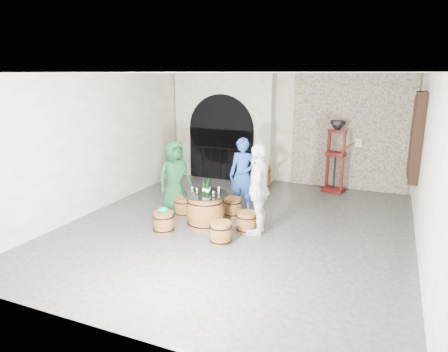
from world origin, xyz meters
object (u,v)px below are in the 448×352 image
at_px(barrel_stool_near_right, 221,233).
at_px(side_barrel, 263,177).
at_px(barrel_stool_right, 247,222).
at_px(wine_bottle_right, 209,187).
at_px(barrel_stool_near_left, 164,222).
at_px(person_white, 259,189).
at_px(person_green, 175,176).
at_px(person_blue, 243,176).
at_px(wine_bottle_center, 207,189).
at_px(barrel_stool_far, 232,207).
at_px(corking_press, 336,151).
at_px(barrel_stool_left, 184,206).
at_px(wine_bottle_left, 204,188).
at_px(barrel_table, 206,210).

distance_m(barrel_stool_near_right, side_barrel, 4.00).
xyz_separation_m(barrel_stool_right, wine_bottle_right, (-0.85, -0.02, 0.67)).
height_order(barrel_stool_near_left, person_white, person_white).
bearing_deg(wine_bottle_right, side_barrel, 87.25).
bearing_deg(barrel_stool_near_right, person_green, 143.26).
xyz_separation_m(person_blue, person_white, (0.76, -1.12, 0.06)).
xyz_separation_m(barrel_stool_near_right, person_green, (-1.74, 1.30, 0.64)).
height_order(barrel_stool_near_right, wine_bottle_center, wine_bottle_center).
relative_size(barrel_stool_far, corking_press, 0.23).
distance_m(side_barrel, corking_press, 2.14).
distance_m(barrel_stool_left, person_green, 0.74).
distance_m(barrel_stool_near_left, person_blue, 2.21).
xyz_separation_m(person_blue, wine_bottle_center, (-0.29, -1.31, -0.01)).
bearing_deg(person_green, person_white, -73.43).
height_order(person_blue, side_barrel, person_blue).
xyz_separation_m(person_white, wine_bottle_right, (-1.09, -0.05, -0.06)).
bearing_deg(barrel_stool_near_right, wine_bottle_center, 133.83).
height_order(barrel_stool_near_right, barrel_stool_near_left, same).
height_order(barrel_stool_left, corking_press, corking_press).
xyz_separation_m(barrel_stool_near_right, wine_bottle_left, (-0.64, 0.60, 0.67)).
bearing_deg(barrel_stool_near_left, wine_bottle_right, 41.49).
bearing_deg(side_barrel, barrel_stool_left, -108.89).
height_order(barrel_stool_right, side_barrel, side_barrel).
relative_size(person_blue, person_white, 0.94).
xyz_separation_m(barrel_stool_left, barrel_stool_near_left, (0.09, -1.05, 0.00)).
bearing_deg(barrel_stool_near_right, barrel_table, 134.31).
xyz_separation_m(barrel_stool_left, barrel_stool_right, (1.68, -0.37, 0.00)).
relative_size(person_green, wine_bottle_center, 5.23).
xyz_separation_m(wine_bottle_center, corking_press, (2.04, 3.84, 0.27)).
bearing_deg(barrel_stool_left, person_blue, 33.73).
height_order(wine_bottle_center, side_barrel, wine_bottle_center).
xyz_separation_m(wine_bottle_left, side_barrel, (0.21, 3.38, -0.55)).
relative_size(barrel_stool_far, barrel_stool_near_left, 1.00).
xyz_separation_m(barrel_table, person_white, (1.14, 0.11, 0.57)).
height_order(barrel_table, barrel_stool_near_right, barrel_table).
relative_size(barrel_table, person_white, 0.51).
relative_size(wine_bottle_left, side_barrel, 0.50).
height_order(wine_bottle_center, corking_press, corking_press).
distance_m(barrel_stool_near_right, corking_press, 4.74).
height_order(barrel_stool_left, wine_bottle_left, wine_bottle_left).
height_order(barrel_stool_far, corking_press, corking_press).
distance_m(barrel_stool_near_left, person_green, 1.46).
distance_m(barrel_stool_far, barrel_stool_near_left, 1.73).
bearing_deg(person_blue, person_white, -56.66).
relative_size(barrel_stool_near_left, wine_bottle_left, 1.37).
bearing_deg(corking_press, person_blue, -112.90).
bearing_deg(person_white, barrel_table, -91.89).
bearing_deg(wine_bottle_right, barrel_stool_left, 154.29).
bearing_deg(person_green, barrel_stool_near_left, -131.01).
xyz_separation_m(wine_bottle_right, corking_press, (2.08, 3.70, 0.27)).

